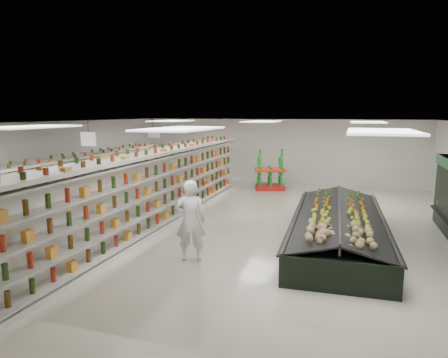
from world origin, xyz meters
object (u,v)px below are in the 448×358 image
(soda_endcap, at_px, (270,171))
(shopper_main, at_px, (190,221))
(gondola_left, at_px, (76,187))
(shopper_background, at_px, (194,175))
(gondola_center, at_px, (160,190))
(produce_island, at_px, (338,225))

(soda_endcap, xyz_separation_m, shopper_main, (-0.01, -9.47, 0.13))
(soda_endcap, relative_size, shopper_main, 0.89)
(gondola_left, bearing_deg, shopper_background, 52.59)
(gondola_center, bearing_deg, soda_endcap, 71.85)
(gondola_center, bearing_deg, gondola_left, 173.82)
(soda_endcap, distance_m, shopper_background, 3.65)
(gondola_center, bearing_deg, shopper_main, -51.80)
(gondola_center, height_order, shopper_background, gondola_center)
(gondola_left, height_order, shopper_main, gondola_left)
(gondola_center, bearing_deg, shopper_background, 98.00)
(produce_island, relative_size, shopper_background, 3.80)
(gondola_center, xyz_separation_m, produce_island, (5.49, -0.25, -0.62))
(shopper_background, bearing_deg, gondola_left, 150.55)
(gondola_left, xyz_separation_m, shopper_main, (5.70, -3.16, 0.06))
(gondola_center, height_order, soda_endcap, gondola_center)
(shopper_main, bearing_deg, produce_island, -164.08)
(soda_endcap, height_order, shopper_background, shopper_background)
(produce_island, height_order, shopper_background, shopper_background)
(gondola_left, relative_size, gondola_center, 0.85)
(produce_island, distance_m, soda_endcap, 7.69)
(gondola_left, distance_m, shopper_background, 4.92)
(soda_endcap, bearing_deg, produce_island, -64.59)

